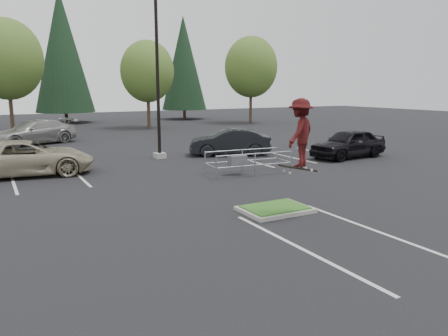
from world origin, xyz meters
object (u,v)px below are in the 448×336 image
decid_b (7,62)px  car_l_tan (27,158)px  decid_c (147,73)px  conif_c (184,63)px  light_pole (158,76)px  car_far_silver (35,132)px  cart_corral (240,160)px  car_r_black (349,143)px  car_r_charc (229,142)px  decid_d (251,69)px  skateboarder (299,133)px  conif_b (62,51)px

decid_b → car_l_tan: bearing=-91.4°
decid_c → conif_c: size_ratio=0.67×
decid_c → light_pole: bearing=-107.1°
decid_b → car_far_silver: size_ratio=1.62×
decid_b → car_l_tan: size_ratio=1.67×
car_l_tan → car_far_silver: bearing=-0.7°
cart_corral → car_far_silver: car_far_silver is taller
car_far_silver → car_r_black: bearing=22.5°
decid_c → car_r_charc: 19.36m
decid_d → cart_corral: size_ratio=2.40×
decid_c → cart_corral: size_ratio=2.13×
light_pole → car_r_black: (9.50, -5.00, -3.74)m
conif_c → car_far_silver: 26.52m
skateboarder → car_far_silver: bearing=-107.8°
car_r_black → conif_c: bearing=168.2°
light_pole → cart_corral: light_pole is taller
cart_corral → car_far_silver: size_ratio=0.66×
decid_c → decid_d: 12.03m
conif_c → car_far_silver: bearing=-137.4°
decid_d → car_r_charc: size_ratio=1.99×
conif_b → car_r_black: bearing=-73.4°
decid_b → car_r_black: decid_b is taller
light_pole → conif_b: bearing=91.0°
conif_b → car_r_charc: size_ratio=3.06×
conif_c → car_r_black: 33.30m
decid_d → conif_b: bearing=150.5°
decid_c → conif_c: 12.65m
conif_b → skateboarder: size_ratio=6.48×
decid_b → car_r_black: 28.94m
car_l_tan → skateboarder: bearing=-143.1°
car_r_black → light_pole: bearing=-122.6°
decid_b → decid_d: 24.00m
decid_c → car_r_black: decid_c is taller
car_r_black → car_r_charc: bearing=-131.2°
cart_corral → conif_b: bearing=98.5°
conif_c → car_r_black: size_ratio=2.61×
car_r_charc → car_l_tan: bearing=-62.8°
conif_b → conif_c: conif_b is taller
decid_d → cart_corral: (-15.92, -24.61, -5.23)m
conif_c → cart_corral: bearing=-109.5°
decid_d → car_l_tan: (-24.49, -20.07, -5.11)m
decid_b → skateboarder: size_ratio=4.31×
car_l_tan → car_r_black: (16.50, -3.27, 0.01)m
conif_c → cart_corral: (-11.93, -33.77, -6.16)m
decid_d → conif_c: size_ratio=0.75×
conif_c → car_r_charc: conif_c is taller
decid_b → decid_d: (24.00, -0.20, -0.13)m
conif_b → car_r_charc: conif_b is taller
conif_b → cart_corral: 35.56m
car_far_silver → conif_b: bearing=142.4°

